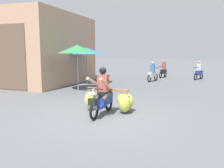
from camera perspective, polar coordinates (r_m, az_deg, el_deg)
The scene contains 8 objects.
ground_plane at distance 7.54m, azimuth -2.31°, elevation -7.92°, with size 120.00×120.00×0.00m, color #56595E.
motorbike_main_loaded at distance 7.80m, azimuth -0.71°, elevation -3.64°, with size 1.78×1.86×1.58m.
motorbike_distant_ahead_left at distance 16.46m, azimuth 9.99°, elevation 2.59°, with size 0.64×1.58×1.40m.
motorbike_distant_ahead_right at distance 18.67m, azimuth 20.77°, elevation 2.81°, with size 0.80×1.52×1.40m.
motorbike_distant_far_ahead at distance 19.19m, azimuth 12.62°, elevation 3.26°, with size 0.60×1.60×1.40m.
shopfront_building at distance 16.18m, azimuth -16.52°, elevation 8.25°, with size 4.47×6.95×4.49m.
market_umbrella_near_shop at distance 12.39m, azimuth -8.58°, elevation 8.55°, with size 2.13×2.13×2.44m.
market_umbrella_further_along at distance 15.04m, azimuth -6.34°, elevation 8.18°, with size 2.32×2.32×2.36m.
Camera 1 is at (2.66, -6.75, 2.05)m, focal length 36.87 mm.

